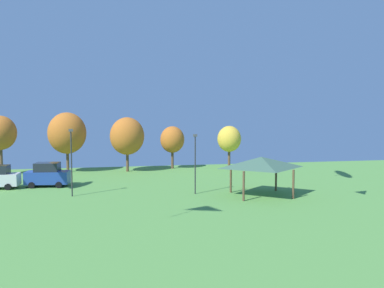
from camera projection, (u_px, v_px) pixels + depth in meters
The scene contains 10 objects.
kite_flying_0 at pixel (267, 4), 27.71m from camera, with size 1.76×1.84×0.09m.
parked_car_third_from_left at pixel (47, 175), 41.99m from camera, with size 4.53×2.48×2.50m.
park_pavilion at pixel (261, 162), 37.27m from camera, with size 5.97×4.99×3.60m.
light_post_0 at pixel (195, 160), 38.02m from camera, with size 0.36×0.20×5.64m.
light_post_1 at pixel (71, 158), 36.89m from camera, with size 0.36×0.20×6.17m.
treeline_tree_1 at pixel (0, 133), 49.51m from camera, with size 3.81×3.81×7.31m.
treeline_tree_2 at pixel (67, 133), 52.33m from camera, with size 4.85×4.85×7.71m.
treeline_tree_3 at pixel (127, 136), 52.79m from camera, with size 4.44×4.44×7.08m.
treeline_tree_4 at pixel (172, 140), 55.74m from camera, with size 3.31×3.31×5.82m.
treeline_tree_5 at pixel (229, 139), 56.32m from camera, with size 3.28×3.28×5.85m.
Camera 1 is at (-0.91, 1.69, 7.55)m, focal length 38.00 mm.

